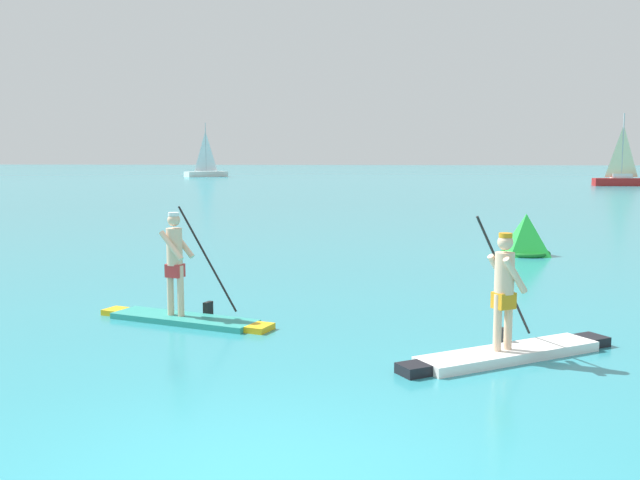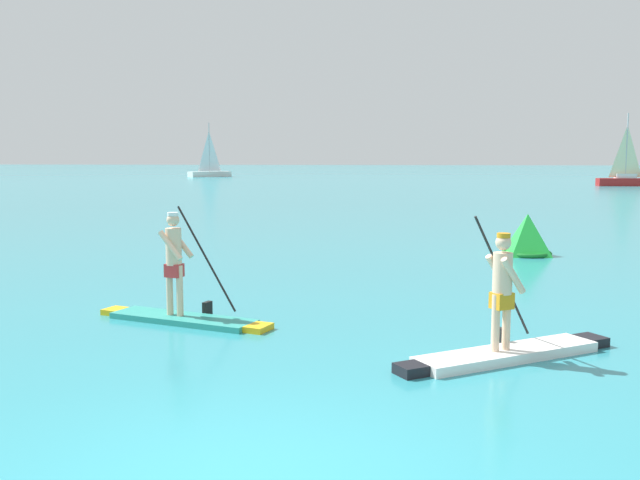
% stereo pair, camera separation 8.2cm
% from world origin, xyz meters
% --- Properties ---
extents(paddleboarder_mid_center, '(3.17, 1.41, 1.93)m').
position_xyz_m(paddleboarder_mid_center, '(-2.42, 5.67, 0.40)').
color(paddleboarder_mid_center, teal).
rests_on(paddleboarder_mid_center, ground).
extents(paddleboarder_far_right, '(3.09, 2.26, 1.94)m').
position_xyz_m(paddleboarder_far_right, '(2.64, 4.11, 0.32)').
color(paddleboarder_far_right, white).
rests_on(paddleboarder_far_right, ground).
extents(race_marker_buoy, '(1.58, 1.58, 1.15)m').
position_xyz_m(race_marker_buoy, '(4.55, 14.61, 0.51)').
color(race_marker_buoy, green).
rests_on(race_marker_buoy, ground).
extents(sailboat_left_horizon, '(5.40, 5.12, 7.21)m').
position_xyz_m(sailboat_left_horizon, '(-25.67, 87.73, 0.82)').
color(sailboat_left_horizon, white).
rests_on(sailboat_left_horizon, ground).
extents(sailboat_right_horizon, '(5.03, 1.52, 6.68)m').
position_xyz_m(sailboat_right_horizon, '(21.00, 63.43, 0.88)').
color(sailboat_right_horizon, '#A51E1E').
rests_on(sailboat_right_horizon, ground).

